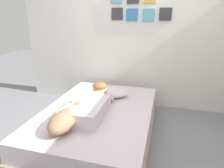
{
  "coord_description": "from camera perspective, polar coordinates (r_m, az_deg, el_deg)",
  "views": [
    {
      "loc": [
        0.44,
        -1.84,
        1.52
      ],
      "look_at": [
        -0.23,
        0.63,
        0.64
      ],
      "focal_mm": 31.57,
      "sensor_mm": 36.0,
      "label": 1
    }
  ],
  "objects": [
    {
      "name": "bed",
      "position": [
        2.66,
        -3.83,
        -10.95
      ],
      "size": [
        1.38,
        1.97,
        0.39
      ],
      "color": "gray",
      "rests_on": "ground"
    },
    {
      "name": "cell_phone",
      "position": [
        2.3,
        -4.82,
        -10.44
      ],
      "size": [
        0.07,
        0.14,
        0.01
      ],
      "primitive_type": "cube",
      "color": "black",
      "rests_on": "bed"
    },
    {
      "name": "dog",
      "position": [
        2.17,
        -13.29,
        -9.82
      ],
      "size": [
        0.26,
        0.57,
        0.21
      ],
      "color": "#9E7A56",
      "rests_on": "bed"
    },
    {
      "name": "back_wall",
      "position": [
        3.4,
        8.03,
        14.32
      ],
      "size": [
        4.21,
        0.12,
        2.5
      ],
      "color": "silver",
      "rests_on": "ground"
    },
    {
      "name": "person_lying",
      "position": [
        2.46,
        -6.22,
        -5.73
      ],
      "size": [
        0.43,
        0.92,
        0.27
      ],
      "color": "silver",
      "rests_on": "bed"
    },
    {
      "name": "pillow",
      "position": [
        2.94,
        -0.44,
        -2.46
      ],
      "size": [
        0.52,
        0.32,
        0.11
      ],
      "primitive_type": "ellipsoid",
      "color": "silver",
      "rests_on": "bed"
    },
    {
      "name": "coffee_cup",
      "position": [
        2.84,
        -0.45,
        -3.69
      ],
      "size": [
        0.12,
        0.09,
        0.07
      ],
      "color": "teal",
      "rests_on": "bed"
    },
    {
      "name": "ground_plane",
      "position": [
        2.43,
        1.46,
        -19.74
      ],
      "size": [
        12.41,
        12.41,
        0.0
      ],
      "primitive_type": "plane",
      "color": "gray"
    }
  ]
}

